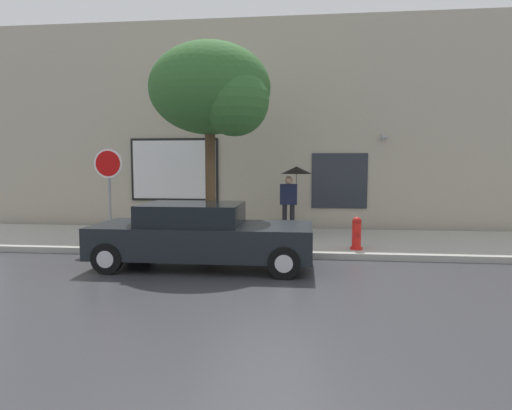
{
  "coord_description": "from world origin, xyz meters",
  "views": [
    {
      "loc": [
        0.92,
        -9.2,
        2.21
      ],
      "look_at": [
        -0.29,
        1.8,
        1.2
      ],
      "focal_mm": 30.61,
      "sensor_mm": 36.0,
      "label": 1
    }
  ],
  "objects_px": {
    "street_tree": "(214,92)",
    "stop_sign": "(109,177)",
    "fire_hydrant": "(357,234)",
    "parked_car": "(201,235)",
    "pedestrian_with_umbrella": "(293,182)"
  },
  "relations": [
    {
      "from": "fire_hydrant",
      "to": "street_tree",
      "type": "distance_m",
      "value": 5.02
    },
    {
      "from": "parked_car",
      "to": "fire_hydrant",
      "type": "height_order",
      "value": "parked_car"
    },
    {
      "from": "parked_car",
      "to": "fire_hydrant",
      "type": "bearing_deg",
      "value": 23.83
    },
    {
      "from": "fire_hydrant",
      "to": "street_tree",
      "type": "bearing_deg",
      "value": 175.57
    },
    {
      "from": "street_tree",
      "to": "parked_car",
      "type": "bearing_deg",
      "value": -88.36
    },
    {
      "from": "pedestrian_with_umbrella",
      "to": "stop_sign",
      "type": "distance_m",
      "value": 5.26
    },
    {
      "from": "parked_car",
      "to": "fire_hydrant",
      "type": "xyz_separation_m",
      "value": [
        3.51,
        1.55,
        -0.15
      ]
    },
    {
      "from": "parked_car",
      "to": "pedestrian_with_umbrella",
      "type": "bearing_deg",
      "value": 64.09
    },
    {
      "from": "stop_sign",
      "to": "street_tree",
      "type": "bearing_deg",
      "value": 2.48
    },
    {
      "from": "pedestrian_with_umbrella",
      "to": "parked_car",
      "type": "bearing_deg",
      "value": -115.91
    },
    {
      "from": "fire_hydrant",
      "to": "stop_sign",
      "type": "bearing_deg",
      "value": 178.61
    },
    {
      "from": "parked_car",
      "to": "street_tree",
      "type": "relative_size",
      "value": 0.91
    },
    {
      "from": "street_tree",
      "to": "stop_sign",
      "type": "relative_size",
      "value": 2.08
    },
    {
      "from": "parked_car",
      "to": "pedestrian_with_umbrella",
      "type": "distance_m",
      "value": 4.48
    },
    {
      "from": "parked_car",
      "to": "pedestrian_with_umbrella",
      "type": "xyz_separation_m",
      "value": [
        1.91,
        3.92,
        1.03
      ]
    }
  ]
}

